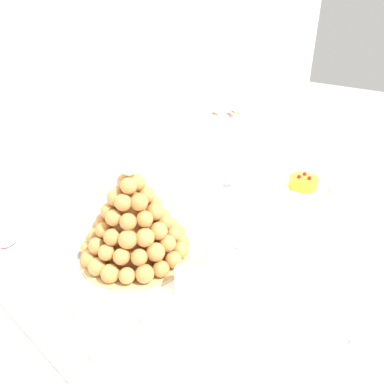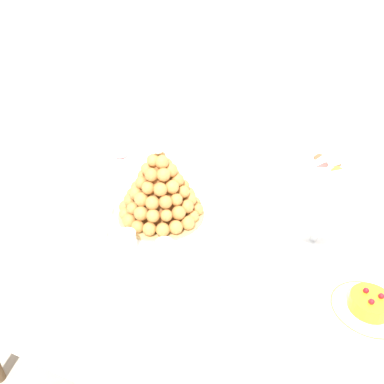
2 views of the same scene
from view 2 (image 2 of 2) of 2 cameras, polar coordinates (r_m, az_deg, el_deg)
ground_plane at (r=1.76m, az=-0.31°, el=-24.80°), size 12.00×12.00×0.00m
backdrop_wall at (r=1.73m, az=11.49°, el=24.58°), size 4.80×0.10×2.50m
buffet_table at (r=1.26m, az=-0.40°, el=-8.76°), size 1.57×0.87×0.73m
serving_tray at (r=1.21m, az=-6.28°, el=-5.21°), size 0.60×0.35×0.02m
croquembouche at (r=1.20m, az=-4.80°, el=0.42°), size 0.28×0.28×0.26m
dessert_cup_left at (r=1.24m, az=-17.93°, el=-4.55°), size 0.06×0.06×0.05m
dessert_cup_mid_left at (r=1.18m, az=-13.80°, el=-6.03°), size 0.05×0.05×0.05m
dessert_cup_centre at (r=1.12m, az=-9.55°, el=-7.24°), size 0.05×0.05×0.06m
dessert_cup_mid_right at (r=1.08m, az=-4.07°, el=-8.57°), size 0.05×0.05×0.05m
dessert_cup_right at (r=1.04m, az=1.38°, el=-10.57°), size 0.05×0.05×0.06m
creme_brulee_ramekin at (r=1.28m, az=-13.43°, el=-2.87°), size 0.08×0.08×0.02m
macaron_goblet at (r=1.12m, az=18.87°, el=-0.39°), size 0.14×0.14×0.28m
fruit_tart_plate at (r=1.06m, az=24.78°, el=-15.02°), size 0.18×0.18×0.06m
wine_glass at (r=1.43m, az=-10.52°, el=5.93°), size 0.07×0.07×0.16m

